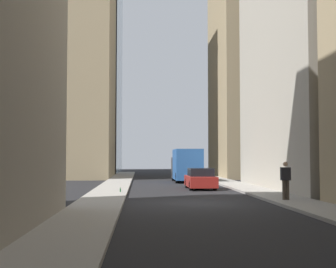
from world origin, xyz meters
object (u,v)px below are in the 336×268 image
(delivery_truck, at_px, (186,165))
(discarded_bottle, at_px, (120,190))
(sedan_red, at_px, (200,179))
(pedestrian, at_px, (286,179))

(delivery_truck, bearing_deg, discarded_bottle, 159.66)
(delivery_truck, relative_size, sedan_red, 1.50)
(pedestrian, bearing_deg, delivery_truck, 8.09)
(sedan_red, bearing_deg, discarded_bottle, 129.81)
(delivery_truck, relative_size, pedestrian, 3.63)
(delivery_truck, height_order, sedan_red, delivery_truck)
(delivery_truck, distance_m, discarded_bottle, 14.98)
(pedestrian, bearing_deg, sedan_red, 15.75)
(delivery_truck, bearing_deg, pedestrian, -171.91)
(pedestrian, relative_size, discarded_bottle, 6.59)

